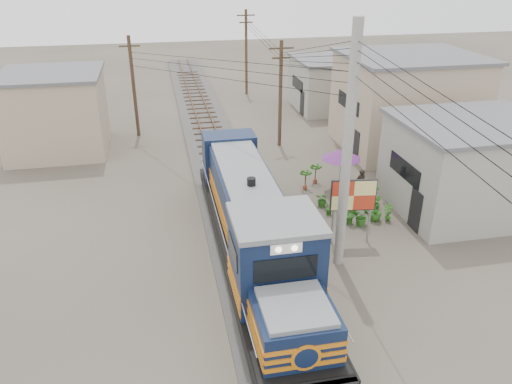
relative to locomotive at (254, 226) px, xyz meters
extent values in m
plane|color=#473F35|center=(0.00, -0.26, -1.75)|extent=(120.00, 120.00, 0.00)
cube|color=#595651|center=(0.00, 9.74, -1.67)|extent=(3.60, 70.00, 0.16)
cube|color=#51331E|center=(-0.54, 9.74, -1.49)|extent=(0.08, 70.00, 0.12)
cube|color=#51331E|center=(0.54, 9.74, -1.49)|extent=(0.08, 70.00, 0.12)
cube|color=black|center=(0.00, 0.05, -0.97)|extent=(2.94, 16.20, 0.56)
cube|color=black|center=(0.00, -5.01, -1.28)|extent=(2.23, 3.24, 0.66)
cube|color=black|center=(0.00, 5.12, -1.28)|extent=(2.23, 3.24, 0.66)
cube|color=#0F1C3A|center=(0.00, -6.23, -0.11)|extent=(2.41, 2.43, 1.52)
cube|color=#0F1C3A|center=(0.00, -3.70, 0.70)|extent=(2.88, 2.63, 3.14)
cube|color=slate|center=(0.00, -3.70, 2.32)|extent=(2.94, 2.76, 0.18)
cube|color=black|center=(0.00, -5.02, 1.25)|extent=(2.06, 0.06, 0.81)
cube|color=white|center=(0.00, -5.03, 2.01)|extent=(1.01, 0.06, 0.35)
cube|color=#0F1C3A|center=(0.00, 2.58, 0.29)|extent=(2.29, 9.93, 2.33)
cube|color=slate|center=(0.00, 2.58, 1.51)|extent=(2.06, 9.93, 0.18)
cube|color=orange|center=(0.00, 0.05, -0.42)|extent=(2.98, 16.20, 0.14)
cube|color=orange|center=(0.00, 0.05, -0.11)|extent=(2.98, 16.20, 0.14)
cube|color=orange|center=(0.00, 0.05, 0.19)|extent=(2.98, 16.20, 0.14)
cylinder|color=#9E9B93|center=(3.50, -0.76, 3.25)|extent=(0.40, 0.40, 10.00)
cylinder|color=#4C3826|center=(4.50, 13.74, 1.75)|extent=(0.24, 0.24, 7.00)
cube|color=#4C3826|center=(4.50, 13.74, 4.75)|extent=(1.60, 0.10, 0.10)
cube|color=#4C3826|center=(4.50, 13.74, 4.15)|extent=(1.20, 0.10, 0.10)
cylinder|color=#4C3826|center=(4.80, 27.74, 2.00)|extent=(0.24, 0.24, 7.50)
cube|color=#4C3826|center=(4.80, 27.74, 5.25)|extent=(1.60, 0.10, 0.10)
cube|color=#4C3826|center=(4.80, 27.74, 4.65)|extent=(1.20, 0.10, 0.10)
cylinder|color=#4C3826|center=(-5.00, 17.74, 1.75)|extent=(0.24, 0.24, 7.00)
cube|color=#4C3826|center=(-5.00, 17.74, 4.75)|extent=(1.60, 0.10, 0.10)
cube|color=#4C3826|center=(-5.00, 17.74, 4.15)|extent=(1.20, 0.10, 0.10)
cube|color=gray|center=(11.50, 2.74, 0.50)|extent=(7.00, 6.00, 4.50)
cube|color=slate|center=(11.50, 2.74, 2.85)|extent=(7.35, 6.30, 0.20)
cube|color=black|center=(7.98, 2.74, 0.73)|extent=(0.05, 3.00, 0.90)
cube|color=tan|center=(12.50, 11.74, 1.25)|extent=(8.00, 7.00, 6.00)
cube|color=slate|center=(12.50, 11.74, 4.35)|extent=(8.40, 7.35, 0.20)
cube|color=black|center=(8.48, 11.74, 1.55)|extent=(0.05, 3.50, 0.90)
cube|color=gray|center=(11.00, 21.74, 0.25)|extent=(6.00, 6.00, 4.00)
cube|color=slate|center=(11.00, 21.74, 2.35)|extent=(6.30, 6.30, 0.20)
cube|color=black|center=(7.98, 21.74, 0.45)|extent=(0.05, 3.00, 0.90)
cube|color=tan|center=(-10.00, 15.74, 0.75)|extent=(6.00, 6.00, 5.00)
cube|color=slate|center=(-10.00, 15.74, 3.35)|extent=(6.30, 6.30, 0.20)
cube|color=black|center=(-13.02, 15.74, 1.00)|extent=(0.05, 3.00, 0.90)
cylinder|color=#99999E|center=(3.75, 0.83, -0.60)|extent=(0.10, 0.10, 2.30)
cylinder|color=#99999E|center=(5.38, 0.61, -0.60)|extent=(0.10, 0.10, 2.30)
cube|color=black|center=(4.57, 0.72, 0.64)|extent=(2.02, 0.39, 1.47)
cube|color=red|center=(4.57, 0.69, 0.64)|extent=(1.92, 0.34, 1.38)
cylinder|color=black|center=(6.03, 6.11, -1.70)|extent=(0.44, 0.44, 0.10)
cylinder|color=#99999E|center=(6.03, 6.11, -0.65)|extent=(0.05, 0.05, 2.20)
cone|color=#62236B|center=(6.03, 6.11, 0.40)|extent=(2.32, 2.32, 0.55)
imported|color=black|center=(6.74, 4.90, -0.91)|extent=(0.67, 0.49, 1.68)
imported|color=#2B661D|center=(4.60, 2.27, -1.43)|extent=(0.34, 0.39, 0.63)
imported|color=#2B661D|center=(5.22, 2.33, -1.23)|extent=(0.73, 0.69, 1.05)
imported|color=#2B661D|center=(5.68, 2.13, -1.30)|extent=(1.05, 1.07, 0.90)
imported|color=#2B661D|center=(6.55, 2.40, -1.20)|extent=(0.81, 0.81, 1.10)
imported|color=#2B661D|center=(7.13, 2.22, -1.29)|extent=(0.58, 0.57, 0.92)
imported|color=#2B661D|center=(4.47, 3.38, -1.38)|extent=(0.52, 0.50, 0.75)
imported|color=#2B661D|center=(5.20, 3.49, -1.42)|extent=(0.56, 0.63, 0.66)
imported|color=#2B661D|center=(5.77, 3.36, -1.33)|extent=(0.66, 0.66, 0.84)
imported|color=#2B661D|center=(6.44, 3.26, -1.40)|extent=(0.44, 0.43, 0.70)
imported|color=#2B661D|center=(7.11, 3.48, -1.37)|extent=(0.47, 0.51, 0.75)
imported|color=#2B661D|center=(4.49, 4.35, -1.36)|extent=(0.91, 0.93, 0.78)
imported|color=#2B661D|center=(5.25, 4.34, -1.19)|extent=(0.88, 0.88, 1.11)
imported|color=#2B661D|center=(5.73, 4.56, -1.28)|extent=(0.49, 0.58, 0.95)
camera|label=1|loc=(-3.50, -17.61, 10.20)|focal=35.00mm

